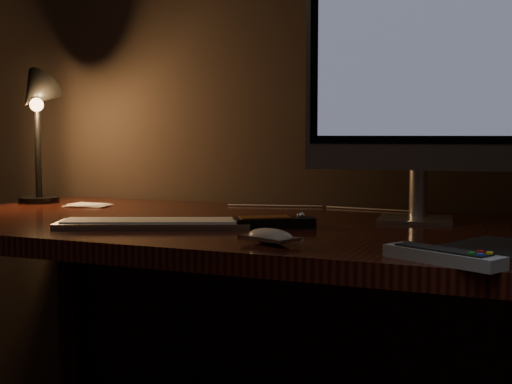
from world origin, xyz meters
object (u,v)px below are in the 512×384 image
at_px(mouse, 271,238).
at_px(desk, 265,274).
at_px(desk_lamp, 36,113).
at_px(tv_remote, 443,256).
at_px(keyboard, 154,223).
at_px(media_remote, 274,222).
at_px(monitor, 417,83).

bearing_deg(mouse, desk, 137.06).
relative_size(desk, desk_lamp, 4.25).
bearing_deg(desk_lamp, desk, -17.44).
relative_size(desk, tv_remote, 8.18).
xyz_separation_m(keyboard, tv_remote, (0.63, -0.19, 0.00)).
relative_size(keyboard, mouse, 4.04).
distance_m(desk, mouse, 0.39).
bearing_deg(keyboard, media_remote, -2.50).
bearing_deg(monitor, tv_remote, -82.89).
bearing_deg(monitor, mouse, -120.63).
bearing_deg(monitor, keyboard, -156.21).
relative_size(monitor, desk_lamp, 1.38).
relative_size(desk, keyboard, 3.93).
height_order(desk, media_remote, media_remote).
xyz_separation_m(monitor, keyboard, (-0.49, -0.31, -0.30)).
relative_size(desk, monitor, 3.08).
xyz_separation_m(desk, desk_lamp, (-0.71, 0.07, 0.38)).
bearing_deg(desk, monitor, 15.74).
relative_size(keyboard, desk_lamp, 1.08).
bearing_deg(media_remote, mouse, -103.76).
distance_m(desk, media_remote, 0.20).
height_order(keyboard, mouse, mouse).
height_order(keyboard, media_remote, media_remote).
bearing_deg(keyboard, tv_remote, -40.68).
xyz_separation_m(tv_remote, desk_lamp, (-1.18, 0.48, 0.24)).
xyz_separation_m(monitor, desk_lamp, (-1.04, -0.02, -0.05)).
bearing_deg(desk_lamp, tv_remote, -33.87).
bearing_deg(media_remote, desk_lamp, 132.19).
distance_m(desk, tv_remote, 0.63).
height_order(monitor, keyboard, monitor).
bearing_deg(desk_lamp, mouse, -36.94).
height_order(mouse, tv_remote, tv_remote).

